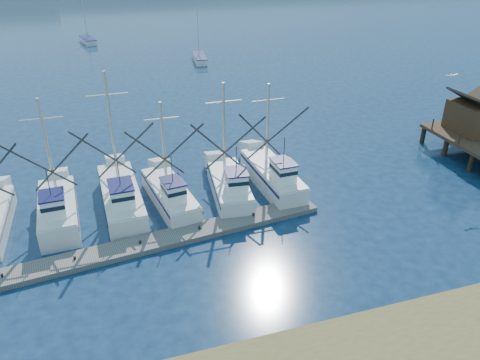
% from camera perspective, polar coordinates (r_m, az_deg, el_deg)
% --- Properties ---
extents(ground, '(500.00, 500.00, 0.00)m').
position_cam_1_polar(ground, '(28.35, 8.91, -11.44)').
color(ground, '#0C1F37').
rests_on(ground, ground).
extents(floating_dock, '(27.40, 5.08, 0.37)m').
position_cam_1_polar(floating_dock, '(30.63, -13.87, -8.22)').
color(floating_dock, slate).
rests_on(floating_dock, ground).
extents(trawler_fleet, '(26.92, 9.03, 10.13)m').
position_cam_1_polar(trawler_fleet, '(34.36, -14.63, -2.51)').
color(trawler_fleet, silver).
rests_on(trawler_fleet, ground).
extents(sailboat_near, '(2.41, 6.64, 8.10)m').
position_cam_1_polar(sailboat_near, '(76.45, -4.95, 14.56)').
color(sailboat_near, silver).
rests_on(sailboat_near, ground).
extents(sailboat_far, '(2.97, 6.17, 8.10)m').
position_cam_1_polar(sailboat_far, '(94.13, -18.03, 15.86)').
color(sailboat_far, silver).
rests_on(sailboat_far, ground).
extents(flying_gull, '(1.14, 0.21, 0.21)m').
position_cam_1_polar(flying_gull, '(40.67, 24.39, 11.56)').
color(flying_gull, white).
rests_on(flying_gull, ground).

